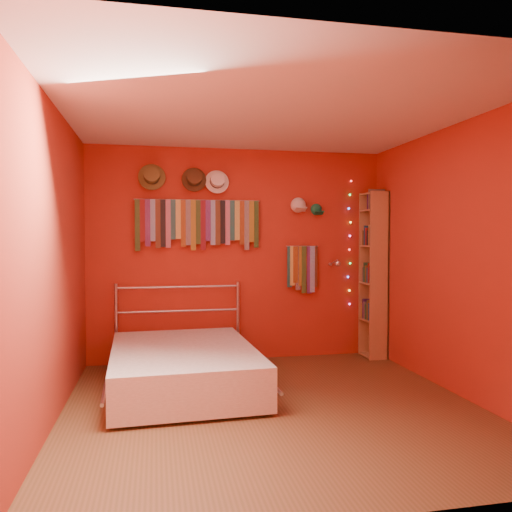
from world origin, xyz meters
TOP-DOWN VIEW (x-y plane):
  - ground at (0.00, 0.00)m, footprint 3.50×3.50m
  - back_wall at (0.00, 1.75)m, footprint 3.50×0.02m
  - right_wall at (1.75, 0.00)m, footprint 0.02×3.50m
  - left_wall at (-1.75, 0.00)m, footprint 0.02×3.50m
  - ceiling at (0.00, 0.00)m, footprint 3.50×3.50m
  - tie_rack at (-0.49, 1.69)m, footprint 1.45×0.03m
  - small_tie_rack at (0.77, 1.68)m, footprint 0.40×0.03m
  - fedora_olive at (-1.01, 1.65)m, footprint 0.31×0.17m
  - fedora_brown at (-0.53, 1.65)m, footprint 0.28×0.15m
  - fedora_white at (-0.27, 1.66)m, footprint 0.28×0.15m
  - cap_white at (0.72, 1.70)m, footprint 0.18×0.23m
  - cap_green at (0.94, 1.70)m, footprint 0.16×0.20m
  - fairy_lights at (1.38, 1.71)m, footprint 0.06×0.02m
  - reading_lamp at (1.14, 1.51)m, footprint 0.07×0.31m
  - bookshelf at (1.66, 1.53)m, footprint 0.25×0.34m
  - bed at (-0.72, 0.67)m, footprint 1.49×1.97m

SIDE VIEW (x-z plane):
  - ground at x=0.00m, z-range 0.00..0.00m
  - bed at x=-0.72m, z-range -0.25..0.69m
  - bookshelf at x=1.66m, z-range 0.02..2.02m
  - small_tie_rack at x=0.77m, z-range 0.81..1.39m
  - reading_lamp at x=1.14m, z-range 1.10..1.19m
  - back_wall at x=0.00m, z-range 0.00..2.50m
  - right_wall at x=1.75m, z-range 0.00..2.50m
  - left_wall at x=-1.75m, z-range 0.00..2.50m
  - fairy_lights at x=1.38m, z-range 0.62..2.16m
  - tie_rack at x=-0.49m, z-range 1.34..1.93m
  - cap_green at x=0.94m, z-range 1.72..1.87m
  - cap_white at x=0.72m, z-range 1.75..1.93m
  - fedora_white at x=-0.27m, z-range 1.97..2.25m
  - fedora_brown at x=-0.53m, z-range 1.99..2.27m
  - fedora_olive at x=-1.01m, z-range 2.00..2.30m
  - ceiling at x=0.00m, z-range 2.49..2.51m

